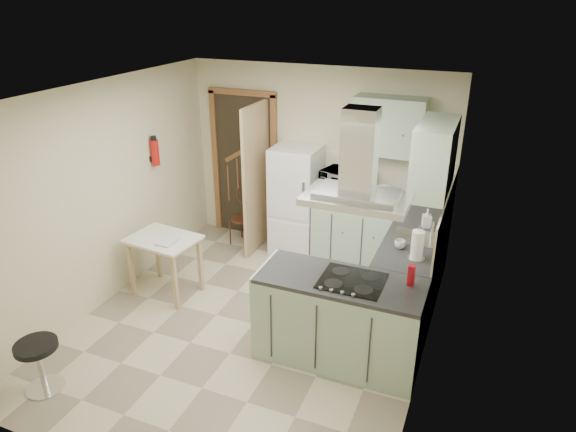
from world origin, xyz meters
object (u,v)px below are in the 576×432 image
at_px(drop_leaf_table, 166,265).
at_px(stool, 41,366).
at_px(extractor_hood, 357,199).
at_px(bentwood_chair, 243,219).
at_px(peninsula, 339,320).
at_px(fridge, 296,201).
at_px(microwave, 347,184).

height_order(drop_leaf_table, stool, drop_leaf_table).
height_order(extractor_hood, bentwood_chair, extractor_hood).
bearing_deg(peninsula, fridge, 121.74).
bearing_deg(stool, bentwood_chair, 83.84).
bearing_deg(fridge, microwave, 4.13).
distance_m(extractor_hood, microwave, 2.23).
distance_m(fridge, microwave, 0.75).
height_order(peninsula, stool, peninsula).
bearing_deg(stool, drop_leaf_table, 86.67).
distance_m(fridge, bentwood_chair, 0.86).
height_order(drop_leaf_table, microwave, microwave).
xyz_separation_m(extractor_hood, microwave, (-0.65, 2.03, -0.65)).
distance_m(extractor_hood, stool, 3.20).
height_order(fridge, bentwood_chair, fridge).
relative_size(drop_leaf_table, bentwood_chair, 1.01).
bearing_deg(microwave, bentwood_chair, -161.06).
bearing_deg(stool, fridge, 71.54).
bearing_deg(microwave, fridge, -161.69).
bearing_deg(fridge, stool, -108.46).
height_order(peninsula, microwave, microwave).
bearing_deg(drop_leaf_table, fridge, 63.19).
bearing_deg(bentwood_chair, extractor_hood, -32.49).
distance_m(peninsula, bentwood_chair, 2.77).
distance_m(fridge, drop_leaf_table, 1.94).
distance_m(peninsula, stool, 2.77).
relative_size(drop_leaf_table, stool, 1.55).
bearing_deg(extractor_hood, drop_leaf_table, 170.68).
relative_size(peninsula, microwave, 2.49).
distance_m(fridge, stool, 3.63).
xyz_separation_m(drop_leaf_table, bentwood_chair, (0.25, 1.52, 0.02)).
height_order(stool, microwave, microwave).
bearing_deg(bentwood_chair, stool, -86.43).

